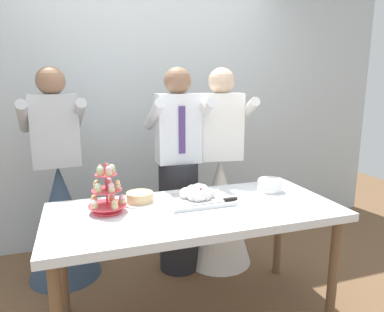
{
  "coord_description": "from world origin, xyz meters",
  "views": [
    {
      "loc": [
        -0.67,
        -1.93,
        1.54
      ],
      "look_at": [
        0.03,
        0.15,
        1.07
      ],
      "focal_mm": 32.41,
      "sensor_mm": 36.0,
      "label": 1
    }
  ],
  "objects_px": {
    "cupcake_stand": "(107,192)",
    "round_cake": "(140,198)",
    "plate_stack": "(270,185)",
    "main_cake_tray": "(198,196)",
    "person_bride": "(219,197)",
    "dessert_table": "(195,219)",
    "person_groom": "(178,183)",
    "person_guest": "(61,207)"
  },
  "relations": [
    {
      "from": "cupcake_stand",
      "to": "round_cake",
      "type": "height_order",
      "value": "cupcake_stand"
    },
    {
      "from": "plate_stack",
      "to": "main_cake_tray",
      "type": "bearing_deg",
      "value": -174.68
    },
    {
      "from": "person_bride",
      "to": "dessert_table",
      "type": "bearing_deg",
      "value": -124.03
    },
    {
      "from": "plate_stack",
      "to": "dessert_table",
      "type": "bearing_deg",
      "value": -165.65
    },
    {
      "from": "person_groom",
      "to": "person_bride",
      "type": "relative_size",
      "value": 1.0
    },
    {
      "from": "main_cake_tray",
      "to": "round_cake",
      "type": "xyz_separation_m",
      "value": [
        -0.37,
        0.1,
        -0.01
      ]
    },
    {
      "from": "round_cake",
      "to": "person_groom",
      "type": "relative_size",
      "value": 0.14
    },
    {
      "from": "person_bride",
      "to": "person_guest",
      "type": "distance_m",
      "value": 1.29
    },
    {
      "from": "dessert_table",
      "to": "main_cake_tray",
      "type": "height_order",
      "value": "main_cake_tray"
    },
    {
      "from": "round_cake",
      "to": "person_groom",
      "type": "xyz_separation_m",
      "value": [
        0.39,
        0.45,
        -0.06
      ]
    },
    {
      "from": "cupcake_stand",
      "to": "person_guest",
      "type": "distance_m",
      "value": 0.86
    },
    {
      "from": "cupcake_stand",
      "to": "person_groom",
      "type": "height_order",
      "value": "person_groom"
    },
    {
      "from": "person_bride",
      "to": "cupcake_stand",
      "type": "bearing_deg",
      "value": -149.93
    },
    {
      "from": "dessert_table",
      "to": "round_cake",
      "type": "distance_m",
      "value": 0.39
    },
    {
      "from": "cupcake_stand",
      "to": "plate_stack",
      "type": "xyz_separation_m",
      "value": [
        1.15,
        0.06,
        -0.09
      ]
    },
    {
      "from": "cupcake_stand",
      "to": "dessert_table",
      "type": "bearing_deg",
      "value": -10.81
    },
    {
      "from": "dessert_table",
      "to": "main_cake_tray",
      "type": "xyz_separation_m",
      "value": [
        0.06,
        0.11,
        0.11
      ]
    },
    {
      "from": "person_guest",
      "to": "plate_stack",
      "type": "bearing_deg",
      "value": -24.9
    },
    {
      "from": "person_groom",
      "to": "plate_stack",
      "type": "bearing_deg",
      "value": -42.7
    },
    {
      "from": "round_cake",
      "to": "cupcake_stand",
      "type": "bearing_deg",
      "value": -153.65
    },
    {
      "from": "dessert_table",
      "to": "cupcake_stand",
      "type": "height_order",
      "value": "cupcake_stand"
    },
    {
      "from": "dessert_table",
      "to": "person_guest",
      "type": "relative_size",
      "value": 1.08
    },
    {
      "from": "person_groom",
      "to": "person_bride",
      "type": "distance_m",
      "value": 0.4
    },
    {
      "from": "round_cake",
      "to": "person_bride",
      "type": "distance_m",
      "value": 0.91
    },
    {
      "from": "round_cake",
      "to": "person_guest",
      "type": "height_order",
      "value": "person_guest"
    },
    {
      "from": "plate_stack",
      "to": "round_cake",
      "type": "relative_size",
      "value": 0.76
    },
    {
      "from": "dessert_table",
      "to": "person_bride",
      "type": "distance_m",
      "value": 0.81
    },
    {
      "from": "dessert_table",
      "to": "cupcake_stand",
      "type": "distance_m",
      "value": 0.57
    },
    {
      "from": "dessert_table",
      "to": "person_guest",
      "type": "xyz_separation_m",
      "value": [
        -0.83,
        0.83,
        -0.12
      ]
    },
    {
      "from": "cupcake_stand",
      "to": "plate_stack",
      "type": "distance_m",
      "value": 1.15
    },
    {
      "from": "dessert_table",
      "to": "person_bride",
      "type": "xyz_separation_m",
      "value": [
        0.45,
        0.66,
        -0.12
      ]
    },
    {
      "from": "cupcake_stand",
      "to": "person_guest",
      "type": "relative_size",
      "value": 0.18
    },
    {
      "from": "plate_stack",
      "to": "round_cake",
      "type": "distance_m",
      "value": 0.94
    },
    {
      "from": "round_cake",
      "to": "main_cake_tray",
      "type": "bearing_deg",
      "value": -15.0
    },
    {
      "from": "cupcake_stand",
      "to": "person_bride",
      "type": "relative_size",
      "value": 0.18
    },
    {
      "from": "main_cake_tray",
      "to": "person_bride",
      "type": "bearing_deg",
      "value": 54.94
    },
    {
      "from": "dessert_table",
      "to": "plate_stack",
      "type": "relative_size",
      "value": 9.89
    },
    {
      "from": "dessert_table",
      "to": "person_bride",
      "type": "height_order",
      "value": "person_bride"
    },
    {
      "from": "person_guest",
      "to": "main_cake_tray",
      "type": "bearing_deg",
      "value": -39.37
    },
    {
      "from": "main_cake_tray",
      "to": "cupcake_stand",
      "type": "bearing_deg",
      "value": -179.32
    },
    {
      "from": "dessert_table",
      "to": "round_cake",
      "type": "relative_size",
      "value": 7.5
    },
    {
      "from": "main_cake_tray",
      "to": "person_groom",
      "type": "distance_m",
      "value": 0.56
    }
  ]
}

